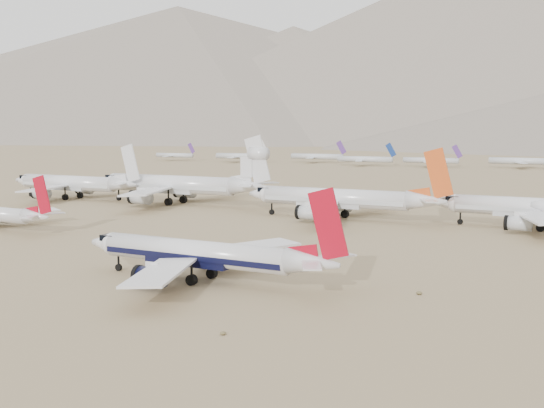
{
  "coord_description": "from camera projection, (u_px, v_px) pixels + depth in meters",
  "views": [
    {
      "loc": [
        51.77,
        -90.3,
        22.94
      ],
      "look_at": [
        -19.7,
        38.44,
        7.0
      ],
      "focal_mm": 45.0,
      "sensor_mm": 36.0,
      "label": 1
    }
  ],
  "objects": [
    {
      "name": "ground",
      "position": [
        263.0,
        278.0,
        105.94
      ],
      "size": [
        7000.0,
        7000.0,
        0.0
      ],
      "primitive_type": "plane",
      "color": "olive",
      "rests_on": "ground"
    },
    {
      "name": "row2_white_trijet",
      "position": [
        180.0,
        184.0,
        210.93
      ],
      "size": [
        61.22,
        59.83,
        21.69
      ],
      "color": "silver",
      "rests_on": "ground"
    },
    {
      "name": "distant_storage_row",
      "position": [
        506.0,
        161.0,
        409.42
      ],
      "size": [
        469.84,
        63.81,
        16.37
      ],
      "color": "silver",
      "rests_on": "ground"
    },
    {
      "name": "row2_orange_tail",
      "position": [
        342.0,
        199.0,
        175.54
      ],
      "size": [
        53.05,
        51.9,
        18.92
      ],
      "color": "silver",
      "rests_on": "ground"
    },
    {
      "name": "desert_scrub",
      "position": [
        153.0,
        346.0,
        71.91
      ],
      "size": [
        261.14,
        121.67,
        0.63
      ],
      "color": "brown",
      "rests_on": "ground"
    },
    {
      "name": "main_airliner",
      "position": [
        205.0,
        255.0,
        102.91
      ],
      "size": [
        43.45,
        42.44,
        15.33
      ],
      "color": "silver",
      "rests_on": "ground"
    },
    {
      "name": "row2_white_twin",
      "position": [
        74.0,
        184.0,
        226.99
      ],
      "size": [
        52.54,
        51.41,
        18.77
      ],
      "color": "silver",
      "rests_on": "ground"
    }
  ]
}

